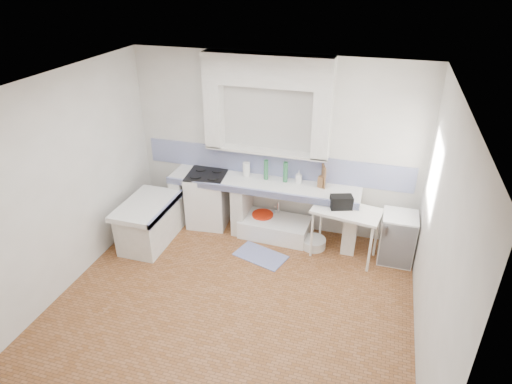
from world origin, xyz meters
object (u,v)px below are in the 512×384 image
(sink, at_px, (275,228))
(fridge, at_px, (397,238))
(side_table, at_px, (344,233))
(stove, at_px, (208,200))

(sink, xyz_separation_m, fridge, (1.86, -0.11, 0.24))
(side_table, xyz_separation_m, fridge, (0.75, 0.14, -0.02))
(stove, bearing_deg, side_table, -13.56)
(sink, distance_m, side_table, 1.17)
(sink, bearing_deg, stove, 179.48)
(fridge, bearing_deg, sink, 176.72)
(sink, bearing_deg, fridge, -1.21)
(stove, distance_m, sink, 1.20)
(side_table, relative_size, fridge, 1.27)
(stove, xyz_separation_m, side_table, (2.27, -0.30, -0.05))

